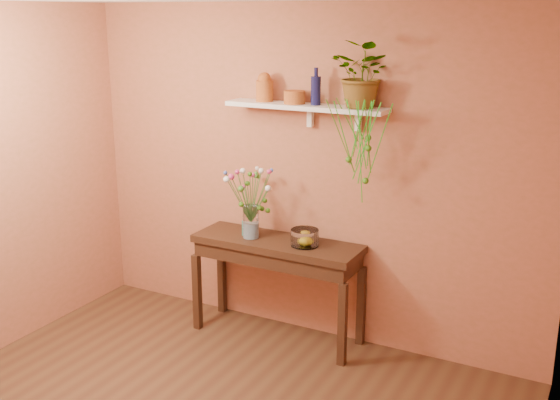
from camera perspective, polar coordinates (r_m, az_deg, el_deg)
name	(u,v)px	position (r m, az deg, el deg)	size (l,w,h in m)	color
room	(149,249)	(3.79, -11.06, -4.13)	(4.04, 4.04, 2.70)	#4E331D
sideboard	(277,254)	(5.45, -0.25, -4.66)	(1.39, 0.45, 0.84)	#342013
wall_shelf	(307,107)	(5.18, 2.29, 7.89)	(1.30, 0.24, 0.19)	white
terracotta_jug	(265,88)	(5.34, -1.32, 9.55)	(0.18, 0.18, 0.23)	#B65C23
terracotta_pot	(294,97)	(5.20, 1.24, 8.74)	(0.16, 0.16, 0.10)	#B65C23
blue_bottle	(316,90)	(5.12, 3.07, 9.34)	(0.09, 0.09, 0.28)	#121440
spider_plant	(364,74)	(4.98, 7.17, 10.58)	(0.44, 0.38, 0.49)	#366E15
plant_fronds	(361,146)	(4.89, 6.93, 4.55)	(0.51, 0.32, 0.77)	#366E15
glass_vase	(251,224)	(5.44, -2.49, -2.06)	(0.13, 0.13, 0.27)	white
bouquet	(251,187)	(5.35, -2.50, 1.11)	(0.42, 0.45, 0.45)	#386B28
glass_bowl	(305,238)	(5.27, 2.12, -3.27)	(0.22, 0.22, 0.13)	white
lemon	(305,240)	(5.28, 2.17, -3.42)	(0.08, 0.08, 0.08)	yellow
carton	(247,228)	(5.50, -2.84, -2.41)	(0.06, 0.05, 0.13)	teal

